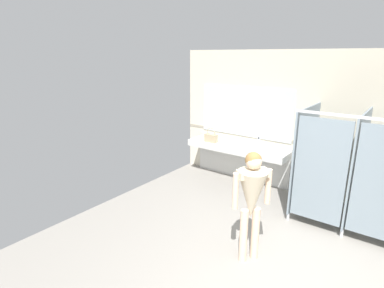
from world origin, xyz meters
TOP-DOWN VIEW (x-y plane):
  - wall_back at (0.00, 3.12)m, footprint 7.22×0.12m
  - wall_back_tile_band at (0.00, 3.06)m, footprint 7.22×0.01m
  - vanity_counter at (-2.07, 2.84)m, footprint 2.30×0.59m
  - mirror_panel at (-2.07, 3.05)m, footprint 2.20×0.02m
  - bathroom_stalls at (0.37, 2.20)m, footprint 1.80×1.33m
  - person_standing at (-0.57, 0.39)m, footprint 0.56×0.56m
  - handbag at (-2.67, 2.60)m, footprint 0.30×0.13m
  - soap_dispenser at (-1.65, 2.92)m, footprint 0.07×0.07m
  - paper_cup at (-1.32, 2.60)m, footprint 0.07×0.07m

SIDE VIEW (x-z plane):
  - vanity_counter at x=-2.07m, z-range 0.15..1.12m
  - paper_cup at x=-1.32m, z-range 0.86..0.95m
  - soap_dispenser at x=-1.65m, z-range 0.84..1.05m
  - handbag at x=-2.67m, z-range 0.80..1.13m
  - person_standing at x=-0.57m, z-range 0.20..1.79m
  - bathroom_stalls at x=0.37m, z-range 0.05..2.00m
  - wall_back_tile_band at x=0.00m, z-range 1.02..1.08m
  - wall_back at x=0.00m, z-range 0.00..2.89m
  - mirror_panel at x=-2.07m, z-range 1.01..2.10m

